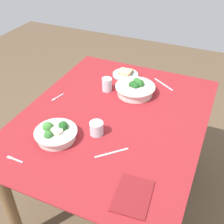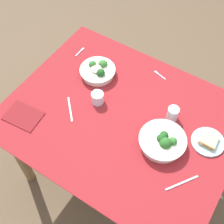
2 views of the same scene
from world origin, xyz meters
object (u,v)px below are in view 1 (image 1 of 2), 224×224
(broccoli_bowl_near, at_px, (135,89))
(napkin_folded_upper, at_px, (133,195))
(bread_side_plate, at_px, (126,74))
(water_glass_side, at_px, (107,84))
(fork_by_near_bowl, at_px, (14,159))
(table_knife_left, at_px, (164,84))
(table_knife_right, at_px, (112,153))
(fork_by_far_bowl, at_px, (57,97))
(broccoli_bowl_far, at_px, (56,134))
(water_glass_center, at_px, (97,128))

(broccoli_bowl_near, distance_m, napkin_folded_upper, 0.82)
(broccoli_bowl_near, bearing_deg, bread_side_plate, 35.88)
(water_glass_side, height_order, fork_by_near_bowl, water_glass_side)
(table_knife_left, bearing_deg, table_knife_right, -60.12)
(broccoli_bowl_near, distance_m, fork_by_far_bowl, 0.51)
(fork_by_near_bowl, distance_m, napkin_folded_upper, 0.61)
(broccoli_bowl_far, height_order, bread_side_plate, broccoli_bowl_far)
(broccoli_bowl_near, xyz_separation_m, fork_by_near_bowl, (-0.81, 0.34, -0.03))
(broccoli_bowl_far, xyz_separation_m, bread_side_plate, (0.79, -0.09, -0.02))
(fork_by_far_bowl, relative_size, fork_by_near_bowl, 1.02)
(broccoli_bowl_far, xyz_separation_m, fork_by_far_bowl, (0.34, 0.21, -0.03))
(bread_side_plate, xyz_separation_m, water_glass_side, (-0.24, 0.04, 0.03))
(broccoli_bowl_near, relative_size, fork_by_near_bowl, 2.75)
(broccoli_bowl_near, xyz_separation_m, table_knife_left, (0.19, -0.14, -0.04))
(fork_by_far_bowl, bearing_deg, water_glass_side, 144.91)
(fork_by_near_bowl, bearing_deg, bread_side_plate, -99.74)
(bread_side_plate, distance_m, napkin_folded_upper, 1.07)
(water_glass_side, xyz_separation_m, table_knife_right, (-0.54, -0.27, -0.04))
(fork_by_near_bowl, bearing_deg, napkin_folded_upper, -175.98)
(broccoli_bowl_far, height_order, broccoli_bowl_near, broccoli_bowl_near)
(fork_by_near_bowl, height_order, table_knife_right, same)
(table_knife_left, distance_m, napkin_folded_upper, 0.97)
(fork_by_near_bowl, bearing_deg, fork_by_far_bowl, -78.33)
(water_glass_side, bearing_deg, table_knife_right, -153.18)
(water_glass_center, xyz_separation_m, fork_by_near_bowl, (-0.34, 0.29, -0.04))
(fork_by_far_bowl, bearing_deg, fork_by_near_bowl, 25.85)
(broccoli_bowl_far, distance_m, table_knife_right, 0.32)
(bread_side_plate, xyz_separation_m, napkin_folded_upper, (-0.98, -0.42, -0.01))
(water_glass_center, relative_size, fork_by_far_bowl, 0.78)
(broccoli_bowl_far, relative_size, bread_side_plate, 1.22)
(fork_by_far_bowl, bearing_deg, napkin_folded_upper, 68.96)
(water_glass_side, distance_m, fork_by_far_bowl, 0.34)
(bread_side_plate, bearing_deg, broccoli_bowl_near, -144.12)
(fork_by_near_bowl, distance_m, table_knife_left, 1.11)
(water_glass_center, bearing_deg, broccoli_bowl_far, 123.60)
(fork_by_far_bowl, height_order, table_knife_left, same)
(fork_by_near_bowl, bearing_deg, table_knife_right, -150.10)
(broccoli_bowl_far, bearing_deg, broccoli_bowl_near, -22.03)
(broccoli_bowl_far, distance_m, fork_by_far_bowl, 0.40)
(broccoli_bowl_far, xyz_separation_m, fork_by_near_bowl, (-0.22, 0.10, -0.03))
(bread_side_plate, xyz_separation_m, water_glass_center, (-0.67, -0.10, 0.03))
(broccoli_bowl_near, distance_m, bread_side_plate, 0.26)
(table_knife_right, distance_m, napkin_folded_upper, 0.28)
(napkin_folded_upper, bearing_deg, water_glass_center, 46.64)
(table_knife_left, bearing_deg, water_glass_side, -111.54)
(bread_side_plate, relative_size, water_glass_center, 2.47)
(fork_by_near_bowl, bearing_deg, water_glass_center, -129.09)
(broccoli_bowl_far, relative_size, water_glass_side, 2.53)
(fork_by_far_bowl, relative_size, napkin_folded_upper, 0.46)
(water_glass_center, xyz_separation_m, water_glass_side, (0.43, 0.13, 0.01))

